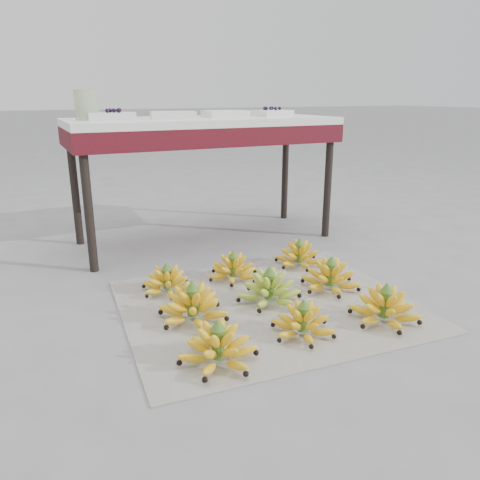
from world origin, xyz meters
name	(u,v)px	position (x,y,z in m)	size (l,w,h in m)	color
ground	(279,299)	(0.00, 0.00, 0.00)	(60.00, 60.00, 0.00)	slate
newspaper_mat	(268,305)	(-0.08, -0.03, 0.00)	(1.25, 1.05, 0.01)	white
bunch_front_left	(218,348)	(-0.46, -0.37, 0.06)	(0.35, 0.35, 0.17)	yellow
bunch_front_center	(303,323)	(-0.09, -0.33, 0.06)	(0.27, 0.27, 0.15)	yellow
bunch_front_right	(385,308)	(0.27, -0.38, 0.06)	(0.34, 0.34, 0.17)	yellow
bunch_mid_left	(193,306)	(-0.43, -0.03, 0.07)	(0.29, 0.29, 0.18)	yellow
bunch_mid_center	(269,290)	(-0.06, -0.02, 0.07)	(0.37, 0.37, 0.17)	#87B137
bunch_mid_right	(330,278)	(0.27, -0.01, 0.06)	(0.28, 0.28, 0.17)	yellow
bunch_back_left	(167,282)	(-0.44, 0.29, 0.06)	(0.28, 0.28, 0.15)	yellow
bunch_back_center	(233,269)	(-0.09, 0.30, 0.06)	(0.25, 0.25, 0.15)	yellow
bunch_back_right	(299,256)	(0.32, 0.33, 0.06)	(0.30, 0.30, 0.16)	yellow
vendor_table	(204,133)	(0.04, 1.01, 0.68)	(1.59, 0.64, 0.76)	black
tray_far_left	(113,116)	(-0.49, 0.97, 0.78)	(0.27, 0.22, 0.06)	silver
tray_left	(173,115)	(-0.16, 0.97, 0.78)	(0.28, 0.23, 0.04)	silver
tray_right	(225,114)	(0.19, 1.01, 0.78)	(0.25, 0.18, 0.04)	silver
tray_far_right	(272,113)	(0.52, 1.01, 0.78)	(0.26, 0.21, 0.06)	silver
glass_jar	(87,105)	(-0.62, 1.03, 0.84)	(0.13, 0.13, 0.16)	beige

